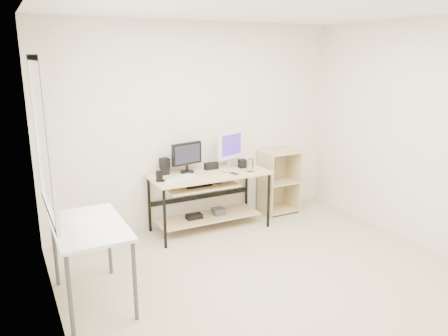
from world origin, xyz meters
The scene contains 16 objects.
room centered at (-0.14, 0.04, 1.32)m, with size 4.01×4.01×2.62m.
desk centered at (-0.03, 1.66, 0.54)m, with size 1.50×0.65×0.75m.
side_table centered at (-1.68, 0.60, 0.67)m, with size 0.60×1.00×0.75m.
shelf_unit centered at (1.15, 1.82, 0.45)m, with size 0.50×0.40×0.90m.
black_monitor centered at (-0.24, 1.81, 0.97)m, with size 0.42×0.17×0.38m.
white_imac centered at (0.41, 1.85, 1.03)m, with size 0.45×0.20×0.49m.
keyboard centered at (-0.43, 1.60, 0.76)m, with size 0.45×0.12×0.02m, color white.
mouse centered at (0.21, 1.61, 0.77)m, with size 0.07×0.11×0.04m, color #B6B6BB.
center_speaker centered at (0.10, 1.82, 0.79)m, with size 0.18×0.08×0.09m, color black.
speaker_left centered at (-0.52, 1.86, 0.86)m, with size 0.12×0.12×0.21m.
speaker_right centered at (0.50, 1.70, 0.81)m, with size 0.09×0.09×0.11m, color black.
audio_controller centered at (-0.68, 1.59, 0.82)m, with size 0.07×0.04×0.14m, color black.
volume_puck centered at (-0.64, 1.56, 0.76)m, with size 0.05×0.05×0.02m, color black.
smartphone centered at (0.26, 1.48, 0.75)m, with size 0.06×0.11×0.01m, color black.
coaster centered at (0.49, 1.48, 0.75)m, with size 0.10×0.10×0.01m, color #A7804B.
drinking_glass centered at (0.49, 1.48, 0.84)m, with size 0.08×0.08×0.16m, color white.
Camera 1 is at (-2.27, -3.12, 2.20)m, focal length 35.00 mm.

